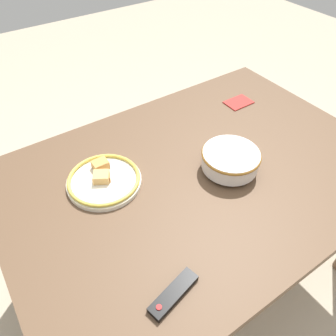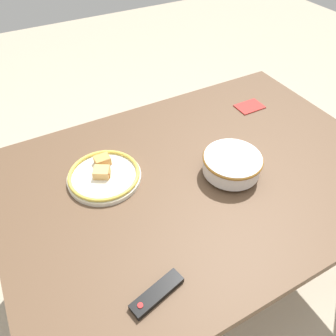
% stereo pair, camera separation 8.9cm
% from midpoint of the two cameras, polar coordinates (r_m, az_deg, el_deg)
% --- Properties ---
extents(ground_plane, '(8.00, 8.00, 0.00)m').
position_cam_midpoint_polar(ground_plane, '(1.93, 5.29, -17.21)').
color(ground_plane, '#B7A88E').
extents(dining_table, '(1.54, 1.07, 0.77)m').
position_cam_midpoint_polar(dining_table, '(1.36, 7.18, -3.01)').
color(dining_table, brown).
rests_on(dining_table, ground_plane).
extents(noodle_bowl, '(0.23, 0.23, 0.09)m').
position_cam_midpoint_polar(noodle_bowl, '(1.29, 13.00, 0.65)').
color(noodle_bowl, silver).
rests_on(noodle_bowl, dining_table).
extents(food_plate, '(0.29, 0.29, 0.05)m').
position_cam_midpoint_polar(food_plate, '(1.28, -9.13, -1.31)').
color(food_plate, silver).
rests_on(food_plate, dining_table).
extents(tv_remote, '(0.18, 0.09, 0.02)m').
position_cam_midpoint_polar(tv_remote, '(1.00, 0.77, -21.08)').
color(tv_remote, black).
rests_on(tv_remote, dining_table).
extents(folded_napkin, '(0.13, 0.09, 0.01)m').
position_cam_midpoint_polar(folded_napkin, '(1.72, 15.49, 10.23)').
color(folded_napkin, '#B2332D').
rests_on(folded_napkin, dining_table).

